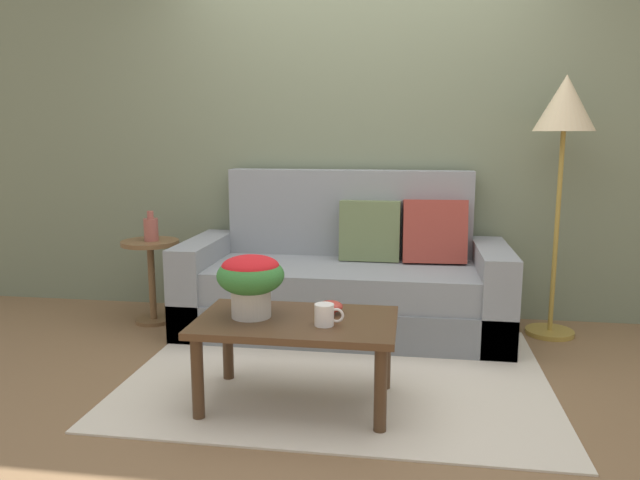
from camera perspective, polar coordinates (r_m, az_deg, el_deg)
ground_plane at (r=3.31m, az=1.65°, el=-12.99°), size 14.00×14.00×0.00m
wall_back at (r=4.36m, az=3.92°, el=11.76°), size 6.40×0.12×2.86m
area_rug at (r=3.38m, az=1.80°, el=-12.46°), size 2.21×1.69×0.01m
couch at (r=4.02m, az=2.55°, el=-3.98°), size 2.10×0.85×1.05m
coffee_table at (r=2.91m, az=-2.24°, el=-8.63°), size 0.95×0.58×0.43m
side_table at (r=4.30m, az=-15.66°, el=-2.39°), size 0.39×0.39×0.58m
floor_lamp at (r=4.07m, az=22.07°, el=10.50°), size 0.37×0.37×1.65m
potted_plant at (r=2.89m, az=-6.57°, el=-3.55°), size 0.32×0.32×0.30m
coffee_mug at (r=2.78m, az=0.48°, el=-7.08°), size 0.14×0.09×0.10m
snack_bowl at (r=2.95m, az=0.98°, el=-6.32°), size 0.12×0.12×0.06m
table_vase at (r=4.25m, az=-15.67°, el=1.04°), size 0.10×0.10×0.20m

